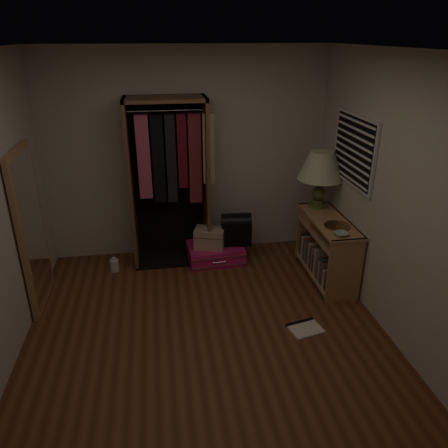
{
  "coord_description": "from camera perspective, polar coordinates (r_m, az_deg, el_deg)",
  "views": [
    {
      "loc": [
        -0.38,
        -3.35,
        2.72
      ],
      "look_at": [
        0.3,
        0.95,
        0.8
      ],
      "focal_mm": 35.0,
      "sensor_mm": 36.0,
      "label": 1
    }
  ],
  "objects": [
    {
      "name": "ground",
      "position": [
        4.33,
        -2.03,
        -15.13
      ],
      "size": [
        4.0,
        4.0,
        0.0
      ],
      "primitive_type": "plane",
      "color": "#552D18",
      "rests_on": "ground"
    },
    {
      "name": "white_jug",
      "position": [
        5.57,
        -14.11,
        -5.24
      ],
      "size": [
        0.14,
        0.14,
        0.19
      ],
      "rotation": [
        0.0,
        0.0,
        -0.39
      ],
      "color": "silver",
      "rests_on": "ground"
    },
    {
      "name": "black_bag",
      "position": [
        5.56,
        1.59,
        -0.54
      ],
      "size": [
        0.39,
        0.27,
        0.41
      ],
      "rotation": [
        0.0,
        0.0,
        -0.08
      ],
      "color": "black",
      "rests_on": "pink_suitcase"
    },
    {
      "name": "floor_book",
      "position": [
        4.54,
        10.44,
        -13.19
      ],
      "size": [
        0.36,
        0.31,
        0.03
      ],
      "rotation": [
        0.0,
        0.0,
        0.22
      ],
      "color": "beige",
      "rests_on": "ground"
    },
    {
      "name": "ceramic_bowl",
      "position": [
        4.76,
        15.05,
        -1.27
      ],
      "size": [
        0.17,
        0.17,
        0.04
      ],
      "primitive_type": "imported",
      "rotation": [
        0.0,
        0.0,
        0.17
      ],
      "color": "#96B49A",
      "rests_on": "console_bookshelf"
    },
    {
      "name": "open_wardrobe",
      "position": [
        5.34,
        -6.88,
        7.13
      ],
      "size": [
        1.02,
        0.5,
        2.05
      ],
      "color": "brown",
      "rests_on": "ground"
    },
    {
      "name": "train_case",
      "position": [
        5.49,
        -1.89,
        -1.82
      ],
      "size": [
        0.43,
        0.36,
        0.27
      ],
      "rotation": [
        0.0,
        0.0,
        -0.3
      ],
      "color": "tan",
      "rests_on": "pink_suitcase"
    },
    {
      "name": "table_lamp",
      "position": [
        5.34,
        12.57,
        7.31
      ],
      "size": [
        0.59,
        0.59,
        0.69
      ],
      "rotation": [
        0.0,
        0.0,
        -0.08
      ],
      "color": "#525A2B",
      "rests_on": "console_bookshelf"
    },
    {
      "name": "room_walls",
      "position": [
        3.63,
        -1.28,
        4.19
      ],
      "size": [
        3.52,
        4.02,
        2.6
      ],
      "color": "beige",
      "rests_on": "ground"
    },
    {
      "name": "console_bookshelf",
      "position": [
        5.32,
        13.11,
        -2.76
      ],
      "size": [
        0.42,
        1.12,
        0.75
      ],
      "color": "#A57950",
      "rests_on": "ground"
    },
    {
      "name": "pink_suitcase",
      "position": [
        5.63,
        -1.15,
        -3.81
      ],
      "size": [
        0.74,
        0.56,
        0.22
      ],
      "rotation": [
        0.0,
        0.0,
        0.06
      ],
      "color": "#CC1863",
      "rests_on": "ground"
    },
    {
      "name": "brass_tray",
      "position": [
        4.97,
        14.57,
        -0.25
      ],
      "size": [
        0.37,
        0.37,
        0.02
      ],
      "rotation": [
        0.0,
        0.0,
        0.38
      ],
      "color": "olive",
      "rests_on": "console_bookshelf"
    },
    {
      "name": "floor_mirror",
      "position": [
        4.91,
        -23.85,
        -0.7
      ],
      "size": [
        0.06,
        0.8,
        1.7
      ],
      "color": "#A57C50",
      "rests_on": "ground"
    }
  ]
}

